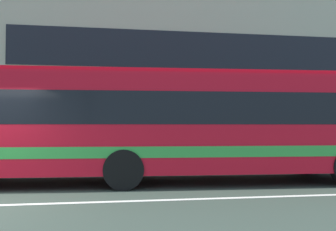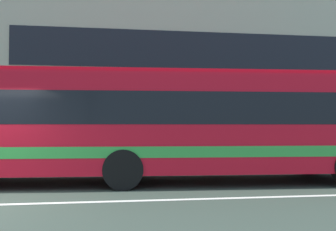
% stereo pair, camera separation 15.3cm
% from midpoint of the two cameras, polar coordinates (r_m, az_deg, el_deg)
% --- Properties ---
extents(apartment_block_right, '(24.75, 10.70, 9.21)m').
position_cam_midpoint_polar(apartment_block_right, '(23.40, 8.18, 5.70)').
color(apartment_block_right, '#B5B59B').
rests_on(apartment_block_right, ground_plane).
extents(transit_bus, '(12.36, 3.14, 3.06)m').
position_cam_midpoint_polar(transit_bus, '(9.95, -2.09, -1.06)').
color(transit_bus, red).
rests_on(transit_bus, ground_plane).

